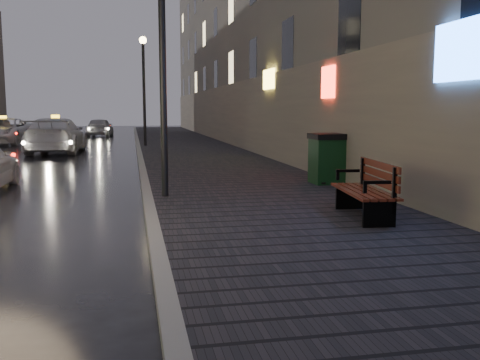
% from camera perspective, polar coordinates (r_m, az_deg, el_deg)
% --- Properties ---
extents(ground, '(120.00, 120.00, 0.00)m').
position_cam_1_polar(ground, '(5.44, -24.21, -13.79)').
color(ground, black).
rests_on(ground, ground).
extents(sidewalk, '(4.60, 58.00, 0.15)m').
position_cam_1_polar(sidewalk, '(26.15, -5.51, 3.46)').
color(sidewalk, black).
rests_on(sidewalk, ground).
extents(curb, '(0.20, 58.00, 0.15)m').
position_cam_1_polar(curb, '(26.01, -10.78, 3.34)').
color(curb, slate).
rests_on(curb, ground).
extents(building_near, '(1.80, 50.00, 13.00)m').
position_cam_1_polar(building_near, '(30.86, -0.31, 16.07)').
color(building_near, '#605B54').
rests_on(building_near, ground).
extents(lamp_near, '(0.36, 0.36, 5.28)m').
position_cam_1_polar(lamp_near, '(11.08, -8.31, 15.61)').
color(lamp_near, black).
rests_on(lamp_near, sidewalk).
extents(lamp_far, '(0.36, 0.36, 5.28)m').
position_cam_1_polar(lamp_far, '(27.00, -10.23, 10.75)').
color(lamp_far, black).
rests_on(lamp_far, sidewalk).
extents(bench, '(0.83, 1.88, 0.93)m').
position_cam_1_polar(bench, '(9.02, 13.50, -0.97)').
color(bench, black).
rests_on(bench, sidewalk).
extents(trash_bin, '(0.79, 0.79, 1.20)m').
position_cam_1_polar(trash_bin, '(13.00, 9.31, 2.32)').
color(trash_bin, black).
rests_on(trash_bin, sidewalk).
extents(taxi_mid, '(2.36, 5.40, 1.55)m').
position_cam_1_polar(taxi_mid, '(25.08, -19.01, 4.51)').
color(taxi_mid, silver).
rests_on(taxi_mid, ground).
extents(taxi_far, '(2.90, 5.40, 1.44)m').
position_cam_1_polar(taxi_far, '(32.61, -23.87, 4.79)').
color(taxi_far, silver).
rests_on(taxi_far, ground).
extents(car_far, '(1.88, 3.98, 1.32)m').
position_cam_1_polar(car_far, '(39.45, -14.70, 5.46)').
color(car_far, '#9C9CA4').
rests_on(car_far, ground).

